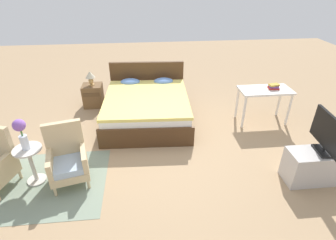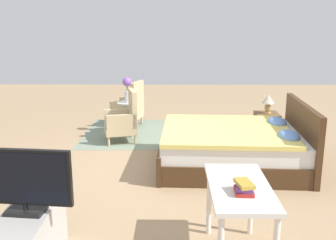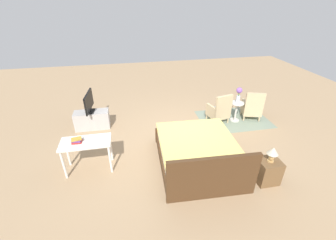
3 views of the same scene
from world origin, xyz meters
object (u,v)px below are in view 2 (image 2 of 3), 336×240
(bed, at_px, (235,147))
(book_stack, at_px, (244,188))
(armchair_by_window_left, at_px, (130,108))
(tv_stand, at_px, (29,240))
(vanity_desk, at_px, (239,197))
(flower_vase, at_px, (127,87))
(side_table, at_px, (128,114))
(table_lamp, at_px, (268,101))
(armchair_by_window_right, at_px, (123,121))
(tv_flatscreen, at_px, (23,180))
(nightstand, at_px, (266,127))

(bed, distance_m, book_stack, 2.62)
(book_stack, bearing_deg, armchair_by_window_left, -163.26)
(tv_stand, relative_size, vanity_desk, 0.92)
(tv_stand, distance_m, book_stack, 1.90)
(armchair_by_window_left, height_order, flower_vase, flower_vase)
(side_table, bearing_deg, bed, 45.20)
(armchair_by_window_left, relative_size, table_lamp, 2.79)
(armchair_by_window_left, bearing_deg, flower_vase, 2.28)
(armchair_by_window_right, xyz_separation_m, flower_vase, (-0.53, 0.02, 0.51))
(armchair_by_window_left, xyz_separation_m, armchair_by_window_right, (1.06, 0.00, 0.00))
(side_table, bearing_deg, tv_stand, -5.27)
(armchair_by_window_left, bearing_deg, armchair_by_window_right, 0.04)
(armchair_by_window_left, bearing_deg, bed, 38.05)
(flower_vase, relative_size, vanity_desk, 0.46)
(armchair_by_window_right, xyz_separation_m, vanity_desk, (3.62, 1.45, 0.24))
(bed, relative_size, tv_flatscreen, 2.58)
(vanity_desk, bearing_deg, side_table, -161.01)
(bed, xyz_separation_m, tv_flatscreen, (2.50, -2.16, 0.52))
(armchair_by_window_left, distance_m, flower_vase, 0.74)
(side_table, height_order, book_stack, book_stack)
(side_table, distance_m, tv_flatscreen, 4.30)
(nightstand, relative_size, vanity_desk, 0.50)
(bed, relative_size, nightstand, 4.13)
(bed, xyz_separation_m, table_lamp, (-1.24, 0.76, 0.44))
(flower_vase, xyz_separation_m, table_lamp, (0.52, 2.53, -0.16))
(bed, height_order, tv_stand, bed)
(armchair_by_window_left, distance_m, table_lamp, 2.78)
(armchair_by_window_right, distance_m, nightstand, 2.55)
(nightstand, bearing_deg, tv_stand, -38.00)
(side_table, height_order, tv_flatscreen, tv_flatscreen)
(armchair_by_window_right, distance_m, flower_vase, 0.74)
(side_table, bearing_deg, nightstand, 78.36)
(side_table, xyz_separation_m, table_lamp, (0.52, 2.53, 0.36))
(armchair_by_window_right, xyz_separation_m, side_table, (-0.53, 0.02, -0.00))
(armchair_by_window_left, height_order, side_table, armchair_by_window_left)
(side_table, bearing_deg, table_lamp, 78.36)
(tv_stand, bearing_deg, vanity_desk, 93.35)
(nightstand, xyz_separation_m, vanity_desk, (3.63, -1.10, 0.36))
(flower_vase, bearing_deg, tv_stand, -5.27)
(tv_stand, relative_size, book_stack, 4.33)
(tv_stand, bearing_deg, armchair_by_window_right, 174.29)
(tv_flatscreen, height_order, vanity_desk, tv_flatscreen)
(flower_vase, bearing_deg, vanity_desk, 18.99)
(armchair_by_window_right, bearing_deg, book_stack, 21.07)
(flower_vase, height_order, tv_flatscreen, tv_flatscreen)
(armchair_by_window_left, relative_size, tv_stand, 0.96)
(armchair_by_window_right, bearing_deg, vanity_desk, 21.83)
(flower_vase, xyz_separation_m, tv_stand, (4.26, -0.39, -0.64))
(tv_stand, bearing_deg, book_stack, 88.29)
(tv_flatscreen, height_order, book_stack, tv_flatscreen)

